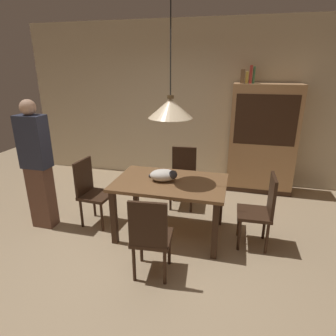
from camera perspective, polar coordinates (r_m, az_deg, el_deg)
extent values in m
plane|color=tan|center=(3.59, -3.78, -16.68)|extent=(10.00, 10.00, 0.00)
cube|color=beige|center=(5.51, 4.49, 12.60)|extent=(6.40, 0.10, 2.90)
cube|color=brown|center=(3.63, 0.44, -2.92)|extent=(1.40, 0.90, 0.04)
cube|color=#382316|center=(3.66, -10.69, -9.67)|extent=(0.07, 0.07, 0.71)
cube|color=#382316|center=(3.38, 9.31, -12.26)|extent=(0.07, 0.07, 0.71)
cube|color=#382316|center=(4.30, -6.41, -4.79)|extent=(0.07, 0.07, 0.71)
cube|color=#382316|center=(4.06, 10.35, -6.53)|extent=(0.07, 0.07, 0.71)
cube|color=#382316|center=(4.47, 2.87, -2.63)|extent=(0.43, 0.43, 0.04)
cube|color=#322014|center=(4.55, 3.22, 1.25)|extent=(0.38, 0.06, 0.48)
cylinder|color=#382316|center=(4.44, 0.49, -5.96)|extent=(0.04, 0.04, 0.41)
cylinder|color=#382316|center=(4.40, 4.62, -6.26)|extent=(0.04, 0.04, 0.41)
cylinder|color=#382316|center=(4.73, 1.15, -4.30)|extent=(0.04, 0.04, 0.41)
cylinder|color=#382316|center=(4.69, 5.02, -4.57)|extent=(0.04, 0.04, 0.41)
cube|color=#382316|center=(3.09, -3.20, -13.64)|extent=(0.44, 0.44, 0.04)
cube|color=#322014|center=(2.80, -4.05, -11.20)|extent=(0.38, 0.07, 0.48)
cylinder|color=#382316|center=(3.33, 0.25, -15.62)|extent=(0.04, 0.04, 0.41)
cylinder|color=#382316|center=(3.38, -5.32, -15.10)|extent=(0.04, 0.04, 0.41)
cylinder|color=#382316|center=(3.07, -0.65, -19.04)|extent=(0.04, 0.04, 0.41)
cylinder|color=#382316|center=(3.13, -6.76, -18.38)|extent=(0.04, 0.04, 0.41)
cube|color=#382316|center=(4.11, -14.00, -5.31)|extent=(0.43, 0.43, 0.04)
cube|color=#322014|center=(4.11, -16.43, -1.63)|extent=(0.06, 0.38, 0.48)
cylinder|color=#382316|center=(4.01, -12.98, -9.48)|extent=(0.04, 0.04, 0.41)
cylinder|color=#382316|center=(4.25, -10.77, -7.54)|extent=(0.04, 0.04, 0.41)
cylinder|color=#382316|center=(4.18, -16.79, -8.63)|extent=(0.04, 0.04, 0.41)
cylinder|color=#382316|center=(4.41, -14.44, -6.83)|extent=(0.04, 0.04, 0.41)
cube|color=#382316|center=(3.68, 16.69, -8.65)|extent=(0.41, 0.41, 0.04)
cube|color=#322014|center=(3.59, 19.96, -5.15)|extent=(0.05, 0.38, 0.48)
cylinder|color=#382316|center=(3.92, 13.87, -10.31)|extent=(0.04, 0.04, 0.41)
cylinder|color=#382316|center=(3.64, 13.93, -12.79)|extent=(0.04, 0.04, 0.41)
cylinder|color=#382316|center=(3.95, 18.58, -10.58)|extent=(0.04, 0.04, 0.41)
cylinder|color=#382316|center=(3.68, 19.04, -13.05)|extent=(0.04, 0.04, 0.41)
ellipsoid|color=silver|center=(3.61, -0.93, -1.43)|extent=(0.38, 0.30, 0.15)
sphere|color=#333338|center=(3.56, 0.97, -1.34)|extent=(0.11, 0.11, 0.11)
cylinder|color=#333338|center=(3.72, -2.46, -1.66)|extent=(0.18, 0.04, 0.04)
cone|color=beige|center=(3.39, 0.48, 11.77)|extent=(0.52, 0.52, 0.22)
cylinder|color=#513D23|center=(3.37, 0.49, 13.95)|extent=(0.08, 0.08, 0.04)
cylinder|color=black|center=(3.36, 0.52, 23.16)|extent=(0.01, 0.01, 1.04)
cube|color=tan|center=(5.22, 18.22, 5.39)|extent=(1.10, 0.44, 1.85)
cube|color=#382316|center=(4.92, 18.82, 8.94)|extent=(0.97, 0.01, 0.81)
cube|color=#382316|center=(5.49, 17.24, -3.58)|extent=(1.12, 0.45, 0.08)
cube|color=brown|center=(5.06, 14.59, 17.22)|extent=(0.06, 0.24, 0.22)
cube|color=gold|center=(5.06, 15.39, 16.93)|extent=(0.04, 0.20, 0.18)
cube|color=#B73833|center=(5.06, 16.11, 17.43)|extent=(0.04, 0.22, 0.28)
cube|color=#427A4C|center=(5.06, 16.68, 17.27)|extent=(0.03, 0.20, 0.26)
cube|color=brown|center=(4.31, -23.68, -5.25)|extent=(0.30, 0.20, 0.86)
cube|color=#2D3347|center=(4.07, -25.17, 4.72)|extent=(0.36, 0.22, 0.68)
sphere|color=tan|center=(3.99, -26.08, 10.76)|extent=(0.20, 0.20, 0.20)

